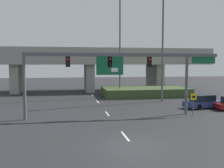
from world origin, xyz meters
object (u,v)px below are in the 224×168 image
(highway_light_pole_near, at_px, (120,39))
(parked_sedan_near_right, at_px, (203,102))
(highway_light_pole_far, at_px, (163,39))
(signal_gantry, at_px, (121,65))
(speed_limit_sign, at_px, (193,101))

(highway_light_pole_near, bearing_deg, parked_sedan_near_right, -57.94)
(highway_light_pole_far, bearing_deg, parked_sedan_near_right, -64.22)
(signal_gantry, bearing_deg, highway_light_pole_far, 50.21)
(speed_limit_sign, xyz_separation_m, parked_sedan_near_right, (3.24, 4.00, -0.74))
(highway_light_pole_far, height_order, parked_sedan_near_right, highway_light_pole_far)
(highway_light_pole_near, bearing_deg, signal_gantry, -100.96)
(parked_sedan_near_right, bearing_deg, signal_gantry, -174.65)
(signal_gantry, bearing_deg, highway_light_pole_near, 79.04)
(signal_gantry, height_order, highway_light_pole_near, highway_light_pole_near)
(signal_gantry, relative_size, speed_limit_sign, 8.41)
(speed_limit_sign, bearing_deg, parked_sedan_near_right, 50.96)
(speed_limit_sign, bearing_deg, highway_light_pole_far, 87.04)
(speed_limit_sign, relative_size, highway_light_pole_near, 0.13)
(signal_gantry, bearing_deg, parked_sedan_near_right, 17.00)
(highway_light_pole_near, distance_m, highway_light_pole_far, 7.34)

